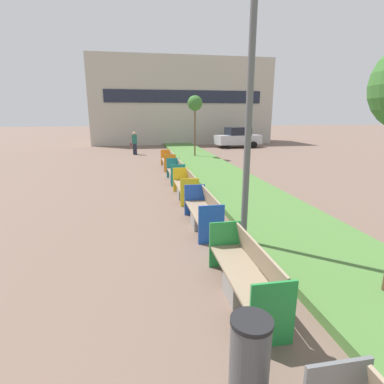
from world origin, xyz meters
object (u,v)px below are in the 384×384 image
at_px(bench_green_frame, 245,277).
at_px(bench_blue_frame, 203,214).
at_px(street_lamp_post, 254,7).
at_px(pedestrian_walking, 135,143).
at_px(bench_teal_frame, 176,174).
at_px(parked_car_distant, 238,138).
at_px(litter_bin, 250,359).
at_px(bench_orange_frame, 169,162).
at_px(sapling_tree_far, 195,104).
at_px(bench_yellow_frame, 186,188).

bearing_deg(bench_green_frame, bench_blue_frame, 90.01).
relative_size(street_lamp_post, pedestrian_walking, 5.23).
xyz_separation_m(bench_green_frame, pedestrian_walking, (-1.94, 19.31, 0.51)).
xyz_separation_m(bench_teal_frame, parked_car_distant, (7.55, 13.86, 0.55)).
relative_size(bench_teal_frame, street_lamp_post, 0.21).
distance_m(litter_bin, pedestrian_walking, 21.09).
bearing_deg(parked_car_distant, bench_orange_frame, -134.18).
bearing_deg(parked_car_distant, bench_green_frame, -116.18).
bearing_deg(litter_bin, bench_green_frame, 71.36).
xyz_separation_m(bench_orange_frame, litter_bin, (-0.58, -14.42, 0.10)).
xyz_separation_m(bench_blue_frame, pedestrian_walking, (-1.94, 16.03, 0.51)).
bearing_deg(litter_bin, sapling_tree_far, 81.22).
bearing_deg(street_lamp_post, pedestrian_walking, 98.29).
relative_size(bench_teal_frame, litter_bin, 2.04).
bearing_deg(litter_bin, pedestrian_walking, 93.69).
bearing_deg(street_lamp_post, bench_green_frame, -108.60).
xyz_separation_m(pedestrian_walking, parked_car_distant, (9.48, 3.72, 0.03)).
height_order(bench_blue_frame, sapling_tree_far, sapling_tree_far).
bearing_deg(litter_bin, bench_blue_frame, 83.39).
xyz_separation_m(bench_yellow_frame, bench_teal_frame, (-0.00, 2.86, -0.01)).
xyz_separation_m(street_lamp_post, sapling_tree_far, (1.62, 14.65, -1.25)).
distance_m(sapling_tree_far, parked_car_distant, 8.88).
bearing_deg(pedestrian_walking, street_lamp_post, -81.71).
relative_size(bench_teal_frame, sapling_tree_far, 0.46).
height_order(pedestrian_walking, parked_car_distant, parked_car_distant).
bearing_deg(parked_car_distant, bench_teal_frame, -126.61).
bearing_deg(bench_green_frame, pedestrian_walking, 95.74).
xyz_separation_m(litter_bin, parked_car_distant, (8.13, 24.75, 0.44)).
distance_m(bench_green_frame, street_lamp_post, 4.93).
xyz_separation_m(bench_green_frame, litter_bin, (-0.58, -1.72, 0.11)).
xyz_separation_m(bench_green_frame, bench_orange_frame, (0.00, 12.70, 0.00)).
xyz_separation_m(bench_blue_frame, sapling_tree_far, (2.23, 13.18, 3.30)).
bearing_deg(bench_yellow_frame, litter_bin, -94.14).
height_order(bench_green_frame, bench_blue_frame, same).
bearing_deg(sapling_tree_far, bench_teal_frame, -107.00).
bearing_deg(sapling_tree_far, street_lamp_post, -96.30).
xyz_separation_m(bench_teal_frame, litter_bin, (-0.58, -10.89, 0.11)).
bearing_deg(bench_yellow_frame, bench_orange_frame, 89.97).
bearing_deg(litter_bin, bench_teal_frame, 86.96).
height_order(bench_orange_frame, street_lamp_post, street_lamp_post).
xyz_separation_m(bench_yellow_frame, bench_orange_frame, (0.00, 6.39, 0.01)).
height_order(street_lamp_post, sapling_tree_far, street_lamp_post).
xyz_separation_m(litter_bin, sapling_tree_far, (2.81, 18.19, 3.19)).
bearing_deg(bench_green_frame, sapling_tree_far, 82.30).
distance_m(bench_yellow_frame, litter_bin, 8.05).
height_order(bench_teal_frame, litter_bin, litter_bin).
bearing_deg(bench_yellow_frame, parked_car_distant, 65.72).
bearing_deg(bench_teal_frame, bench_yellow_frame, -89.95).
xyz_separation_m(bench_green_frame, parked_car_distant, (7.54, 23.03, 0.54)).
distance_m(bench_yellow_frame, parked_car_distant, 18.36).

